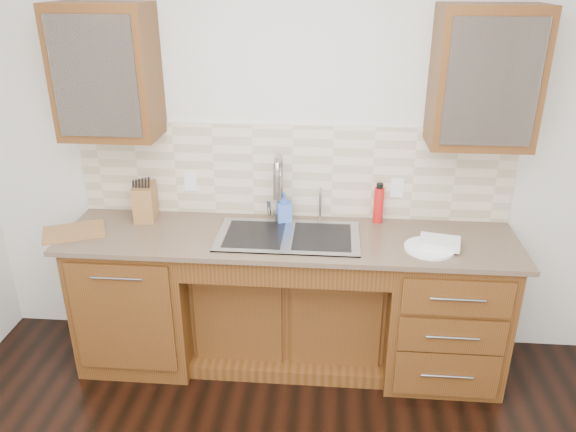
# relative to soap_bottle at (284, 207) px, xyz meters

# --- Properties ---
(wall_back) EXTENTS (4.00, 0.10, 2.70)m
(wall_back) POSITION_rel_soap_bottle_xyz_m (0.04, 0.17, 0.34)
(wall_back) COLOR silver
(wall_back) RESTS_ON ground
(base_cabinet_left) EXTENTS (0.70, 0.62, 0.88)m
(base_cabinet_left) POSITION_rel_soap_bottle_xyz_m (-0.91, -0.19, -0.57)
(base_cabinet_left) COLOR #593014
(base_cabinet_left) RESTS_ON ground
(base_cabinet_center) EXTENTS (1.20, 0.44, 0.70)m
(base_cabinet_center) POSITION_rel_soap_bottle_xyz_m (0.04, -0.10, -0.66)
(base_cabinet_center) COLOR #593014
(base_cabinet_center) RESTS_ON ground
(base_cabinet_right) EXTENTS (0.70, 0.62, 0.88)m
(base_cabinet_right) POSITION_rel_soap_bottle_xyz_m (0.99, -0.19, -0.57)
(base_cabinet_right) COLOR #593014
(base_cabinet_right) RESTS_ON ground
(countertop) EXTENTS (2.70, 0.65, 0.03)m
(countertop) POSITION_rel_soap_bottle_xyz_m (0.04, -0.20, -0.11)
(countertop) COLOR #84705B
(countertop) RESTS_ON base_cabinet_left
(backsplash) EXTENTS (2.70, 0.02, 0.59)m
(backsplash) POSITION_rel_soap_bottle_xyz_m (0.04, 0.11, 0.20)
(backsplash) COLOR beige
(backsplash) RESTS_ON wall_back
(sink) EXTENTS (0.84, 0.46, 0.19)m
(sink) POSITION_rel_soap_bottle_xyz_m (0.04, -0.22, -0.18)
(sink) COLOR #9E9EA5
(sink) RESTS_ON countertop
(faucet) EXTENTS (0.04, 0.04, 0.40)m
(faucet) POSITION_rel_soap_bottle_xyz_m (-0.03, 0.01, 0.10)
(faucet) COLOR #999993
(faucet) RESTS_ON countertop
(filter_tap) EXTENTS (0.02, 0.02, 0.24)m
(filter_tap) POSITION_rel_soap_bottle_xyz_m (0.22, 0.02, 0.02)
(filter_tap) COLOR #999993
(filter_tap) RESTS_ON countertop
(upper_cabinet_left) EXTENTS (0.55, 0.34, 0.75)m
(upper_cabinet_left) POSITION_rel_soap_bottle_xyz_m (-1.01, -0.05, 0.82)
(upper_cabinet_left) COLOR #593014
(upper_cabinet_left) RESTS_ON wall_back
(upper_cabinet_right) EXTENTS (0.55, 0.34, 0.75)m
(upper_cabinet_right) POSITION_rel_soap_bottle_xyz_m (1.09, -0.05, 0.82)
(upper_cabinet_right) COLOR #593014
(upper_cabinet_right) RESTS_ON wall_back
(outlet_left) EXTENTS (0.08, 0.01, 0.12)m
(outlet_left) POSITION_rel_soap_bottle_xyz_m (-0.61, 0.10, 0.11)
(outlet_left) COLOR white
(outlet_left) RESTS_ON backsplash
(outlet_right) EXTENTS (0.08, 0.01, 0.12)m
(outlet_right) POSITION_rel_soap_bottle_xyz_m (0.69, 0.10, 0.11)
(outlet_right) COLOR white
(outlet_right) RESTS_ON backsplash
(soap_bottle) EXTENTS (0.11, 0.11, 0.19)m
(soap_bottle) POSITION_rel_soap_bottle_xyz_m (0.00, 0.00, 0.00)
(soap_bottle) COLOR #4672DC
(soap_bottle) RESTS_ON countertop
(water_bottle) EXTENTS (0.07, 0.07, 0.23)m
(water_bottle) POSITION_rel_soap_bottle_xyz_m (0.58, 0.05, 0.02)
(water_bottle) COLOR red
(water_bottle) RESTS_ON countertop
(plate) EXTENTS (0.35, 0.35, 0.02)m
(plate) POSITION_rel_soap_bottle_xyz_m (0.85, -0.31, -0.09)
(plate) COLOR white
(plate) RESTS_ON countertop
(dish_towel) EXTENTS (0.25, 0.20, 0.04)m
(dish_towel) POSITION_rel_soap_bottle_xyz_m (0.91, -0.28, -0.06)
(dish_towel) COLOR beige
(dish_towel) RESTS_ON plate
(knife_block) EXTENTS (0.15, 0.22, 0.22)m
(knife_block) POSITION_rel_soap_bottle_xyz_m (-0.87, -0.02, 0.02)
(knife_block) COLOR olive
(knife_block) RESTS_ON countertop
(cutting_board) EXTENTS (0.42, 0.37, 0.02)m
(cutting_board) POSITION_rel_soap_bottle_xyz_m (-1.24, -0.27, -0.09)
(cutting_board) COLOR brown
(cutting_board) RESTS_ON countertop
(cup_left_a) EXTENTS (0.17, 0.17, 0.10)m
(cup_left_a) POSITION_rel_soap_bottle_xyz_m (-1.11, -0.05, 0.77)
(cup_left_a) COLOR white
(cup_left_a) RESTS_ON upper_cabinet_left
(cup_left_b) EXTENTS (0.12, 0.12, 0.10)m
(cup_left_b) POSITION_rel_soap_bottle_xyz_m (-0.94, -0.05, 0.77)
(cup_left_b) COLOR white
(cup_left_b) RESTS_ON upper_cabinet_left
(cup_right_a) EXTENTS (0.17, 0.17, 0.11)m
(cup_right_a) POSITION_rel_soap_bottle_xyz_m (0.99, -0.05, 0.77)
(cup_right_a) COLOR silver
(cup_right_a) RESTS_ON upper_cabinet_right
(cup_right_b) EXTENTS (0.12, 0.12, 0.09)m
(cup_right_b) POSITION_rel_soap_bottle_xyz_m (1.14, -0.05, 0.77)
(cup_right_b) COLOR white
(cup_right_b) RESTS_ON upper_cabinet_right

